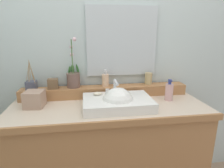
{
  "coord_description": "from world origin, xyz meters",
  "views": [
    {
      "loc": [
        -0.17,
        -1.31,
        1.4
      ],
      "look_at": [
        0.02,
        -0.02,
        1.03
      ],
      "focal_mm": 30.28,
      "sensor_mm": 36.0,
      "label": 1
    }
  ],
  "objects_px": {
    "sink_basin": "(118,103)",
    "tumbler_cup": "(148,79)",
    "soap_bar": "(98,93)",
    "potted_plant": "(73,77)",
    "soap_dispenser": "(106,80)",
    "trinket_box": "(53,84)",
    "tissue_box": "(35,99)",
    "reed_diffuser": "(32,85)",
    "lotion_bottle": "(169,92)"
  },
  "relations": [
    {
      "from": "sink_basin",
      "to": "tumbler_cup",
      "type": "distance_m",
      "value": 0.43
    },
    {
      "from": "soap_bar",
      "to": "potted_plant",
      "type": "xyz_separation_m",
      "value": [
        -0.18,
        0.18,
        0.09
      ]
    },
    {
      "from": "potted_plant",
      "to": "soap_dispenser",
      "type": "xyz_separation_m",
      "value": [
        0.26,
        -0.02,
        -0.02
      ]
    },
    {
      "from": "potted_plant",
      "to": "soap_dispenser",
      "type": "relative_size",
      "value": 2.85
    },
    {
      "from": "sink_basin",
      "to": "soap_dispenser",
      "type": "bearing_deg",
      "value": 102.1
    },
    {
      "from": "sink_basin",
      "to": "trinket_box",
      "type": "height_order",
      "value": "sink_basin"
    },
    {
      "from": "soap_dispenser",
      "to": "tissue_box",
      "type": "distance_m",
      "value": 0.57
    },
    {
      "from": "tissue_box",
      "to": "trinket_box",
      "type": "bearing_deg",
      "value": 55.37
    },
    {
      "from": "tumbler_cup",
      "to": "reed_diffuser",
      "type": "xyz_separation_m",
      "value": [
        -0.97,
        -0.01,
        -0.01
      ]
    },
    {
      "from": "trinket_box",
      "to": "lotion_bottle",
      "type": "distance_m",
      "value": 0.93
    },
    {
      "from": "potted_plant",
      "to": "lotion_bottle",
      "type": "bearing_deg",
      "value": -14.31
    },
    {
      "from": "soap_dispenser",
      "to": "tissue_box",
      "type": "xyz_separation_m",
      "value": [
        -0.54,
        -0.17,
        -0.08
      ]
    },
    {
      "from": "soap_bar",
      "to": "reed_diffuser",
      "type": "xyz_separation_m",
      "value": [
        -0.51,
        0.16,
        0.04
      ]
    },
    {
      "from": "soap_dispenser",
      "to": "reed_diffuser",
      "type": "height_order",
      "value": "reed_diffuser"
    },
    {
      "from": "trinket_box",
      "to": "tissue_box",
      "type": "bearing_deg",
      "value": -127.17
    },
    {
      "from": "soap_bar",
      "to": "tissue_box",
      "type": "relative_size",
      "value": 0.54
    },
    {
      "from": "trinket_box",
      "to": "soap_dispenser",
      "type": "bearing_deg",
      "value": -1.7
    },
    {
      "from": "sink_basin",
      "to": "reed_diffuser",
      "type": "bearing_deg",
      "value": 157.94
    },
    {
      "from": "trinket_box",
      "to": "lotion_bottle",
      "type": "height_order",
      "value": "lotion_bottle"
    },
    {
      "from": "reed_diffuser",
      "to": "tissue_box",
      "type": "bearing_deg",
      "value": -71.58
    },
    {
      "from": "potted_plant",
      "to": "lotion_bottle",
      "type": "height_order",
      "value": "potted_plant"
    },
    {
      "from": "reed_diffuser",
      "to": "lotion_bottle",
      "type": "distance_m",
      "value": 1.09
    },
    {
      "from": "soap_dispenser",
      "to": "soap_bar",
      "type": "bearing_deg",
      "value": -115.8
    },
    {
      "from": "soap_bar",
      "to": "reed_diffuser",
      "type": "relative_size",
      "value": 0.3
    },
    {
      "from": "potted_plant",
      "to": "lotion_bottle",
      "type": "relative_size",
      "value": 2.35
    },
    {
      "from": "potted_plant",
      "to": "tumbler_cup",
      "type": "height_order",
      "value": "potted_plant"
    },
    {
      "from": "soap_bar",
      "to": "tissue_box",
      "type": "bearing_deg",
      "value": -179.71
    },
    {
      "from": "soap_dispenser",
      "to": "potted_plant",
      "type": "bearing_deg",
      "value": 176.41
    },
    {
      "from": "potted_plant",
      "to": "tissue_box",
      "type": "relative_size",
      "value": 3.1
    },
    {
      "from": "sink_basin",
      "to": "lotion_bottle",
      "type": "xyz_separation_m",
      "value": [
        0.43,
        0.09,
        0.04
      ]
    },
    {
      "from": "soap_dispenser",
      "to": "trinket_box",
      "type": "xyz_separation_m",
      "value": [
        -0.43,
        -0.01,
        -0.02
      ]
    },
    {
      "from": "soap_dispenser",
      "to": "tissue_box",
      "type": "height_order",
      "value": "soap_dispenser"
    },
    {
      "from": "reed_diffuser",
      "to": "tissue_box",
      "type": "relative_size",
      "value": 1.81
    },
    {
      "from": "soap_dispenser",
      "to": "lotion_bottle",
      "type": "relative_size",
      "value": 0.83
    },
    {
      "from": "soap_bar",
      "to": "lotion_bottle",
      "type": "distance_m",
      "value": 0.57
    },
    {
      "from": "soap_dispenser",
      "to": "trinket_box",
      "type": "bearing_deg",
      "value": -179.16
    },
    {
      "from": "tumbler_cup",
      "to": "lotion_bottle",
      "type": "relative_size",
      "value": 0.59
    },
    {
      "from": "soap_bar",
      "to": "lotion_bottle",
      "type": "bearing_deg",
      "value": -1.08
    },
    {
      "from": "trinket_box",
      "to": "tissue_box",
      "type": "relative_size",
      "value": 0.62
    },
    {
      "from": "reed_diffuser",
      "to": "sink_basin",
      "type": "bearing_deg",
      "value": -22.06
    },
    {
      "from": "sink_basin",
      "to": "lotion_bottle",
      "type": "distance_m",
      "value": 0.44
    },
    {
      "from": "soap_dispenser",
      "to": "lotion_bottle",
      "type": "xyz_separation_m",
      "value": [
        0.49,
        -0.17,
        -0.07
      ]
    },
    {
      "from": "potted_plant",
      "to": "tumbler_cup",
      "type": "bearing_deg",
      "value": -0.43
    },
    {
      "from": "potted_plant",
      "to": "reed_diffuser",
      "type": "xyz_separation_m",
      "value": [
        -0.33,
        -0.02,
        -0.04
      ]
    },
    {
      "from": "soap_dispenser",
      "to": "tumbler_cup",
      "type": "bearing_deg",
      "value": 1.77
    },
    {
      "from": "tumbler_cup",
      "to": "sink_basin",
      "type": "bearing_deg",
      "value": -139.41
    },
    {
      "from": "sink_basin",
      "to": "soap_dispenser",
      "type": "distance_m",
      "value": 0.29
    },
    {
      "from": "sink_basin",
      "to": "reed_diffuser",
      "type": "xyz_separation_m",
      "value": [
        -0.65,
        0.26,
        0.09
      ]
    },
    {
      "from": "reed_diffuser",
      "to": "trinket_box",
      "type": "bearing_deg",
      "value": -1.97
    },
    {
      "from": "sink_basin",
      "to": "reed_diffuser",
      "type": "distance_m",
      "value": 0.7
    }
  ]
}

